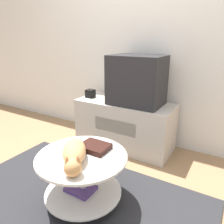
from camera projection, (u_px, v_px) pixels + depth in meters
name	position (u px, v px, depth m)	size (l,w,h in m)	color
ground_plane	(74.00, 205.00, 1.71)	(12.00, 12.00, 0.00)	#93704C
wall_back	(150.00, 32.00, 2.43)	(8.00, 0.05, 2.60)	silver
rug	(74.00, 204.00, 1.71)	(2.02, 1.26, 0.02)	#28282B
tv_stand	(124.00, 124.00, 2.57)	(1.12, 0.46, 0.55)	beige
tv	(137.00, 80.00, 2.32)	(0.56, 0.40, 0.52)	#232326
speaker	(90.00, 93.00, 2.66)	(0.10, 0.10, 0.10)	black
coffee_table	(82.00, 174.00, 1.65)	(0.67, 0.67, 0.41)	#B2B2B7
dvd_box	(95.00, 147.00, 1.68)	(0.22, 0.18, 0.04)	black
cat	(74.00, 154.00, 1.49)	(0.36, 0.44, 0.14)	tan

